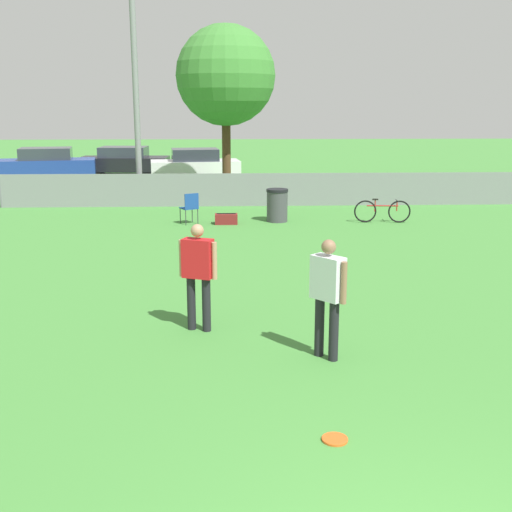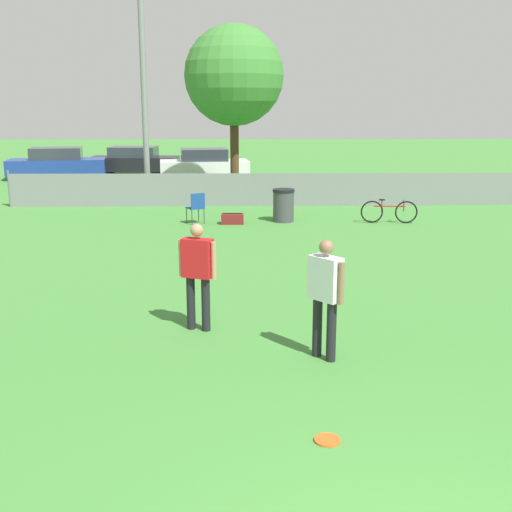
# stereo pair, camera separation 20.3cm
# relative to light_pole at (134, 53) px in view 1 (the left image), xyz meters

# --- Properties ---
(fence_backline) EXTENTS (18.37, 0.07, 1.21)m
(fence_backline) POSITION_rel_light_pole_xyz_m (4.66, -0.73, -4.41)
(fence_backline) COLOR gray
(fence_backline) RESTS_ON ground_plane
(light_pole) EXTENTS (0.90, 0.36, 8.41)m
(light_pole) POSITION_rel_light_pole_xyz_m (0.00, 0.00, 0.00)
(light_pole) COLOR gray
(light_pole) RESTS_ON ground_plane
(tree_near_pole) EXTENTS (3.61, 3.61, 6.16)m
(tree_near_pole) POSITION_rel_light_pole_xyz_m (2.98, 1.91, -0.63)
(tree_near_pole) COLOR #4C331E
(tree_near_pole) RESTS_ON ground_plane
(player_receiver_white) EXTENTS (0.46, 0.48, 1.64)m
(player_receiver_white) POSITION_rel_light_pole_xyz_m (4.36, -14.02, -4.01)
(player_receiver_white) COLOR black
(player_receiver_white) RESTS_ON ground_plane
(player_thrower_red) EXTENTS (0.57, 0.37, 1.64)m
(player_thrower_red) POSITION_rel_light_pole_xyz_m (2.60, -12.85, -4.01)
(player_thrower_red) COLOR black
(player_thrower_red) RESTS_ON ground_plane
(frisbee_disc) EXTENTS (0.27, 0.27, 0.03)m
(frisbee_disc) POSITION_rel_light_pole_xyz_m (4.13, -16.21, -4.95)
(frisbee_disc) COLOR #E5591E
(frisbee_disc) RESTS_ON ground_plane
(folding_chair_sideline) EXTENTS (0.58, 0.58, 0.89)m
(folding_chair_sideline) POSITION_rel_light_pole_xyz_m (1.95, -3.96, -4.45)
(folding_chair_sideline) COLOR #333338
(folding_chair_sideline) RESTS_ON ground_plane
(bicycle_sideline) EXTENTS (1.62, 0.44, 0.69)m
(bicycle_sideline) POSITION_rel_light_pole_xyz_m (7.49, -3.97, -4.63)
(bicycle_sideline) COLOR black
(bicycle_sideline) RESTS_ON ground_plane
(trash_bin) EXTENTS (0.64, 0.64, 0.95)m
(trash_bin) POSITION_rel_light_pole_xyz_m (4.46, -3.67, -4.49)
(trash_bin) COLOR #3F3F44
(trash_bin) RESTS_ON ground_plane
(gear_bag_sideline) EXTENTS (0.64, 0.35, 0.31)m
(gear_bag_sideline) POSITION_rel_light_pole_xyz_m (2.98, -4.01, -4.82)
(gear_bag_sideline) COLOR maroon
(gear_bag_sideline) RESTS_ON ground_plane
(parked_car_blue) EXTENTS (4.57, 2.48, 1.41)m
(parked_car_blue) POSITION_rel_light_pole_xyz_m (-5.26, 7.69, -4.28)
(parked_car_blue) COLOR black
(parked_car_blue) RESTS_ON ground_plane
(parked_car_dark) EXTENTS (4.25, 2.01, 1.36)m
(parked_car_dark) POSITION_rel_light_pole_xyz_m (-1.97, 9.13, -4.29)
(parked_car_dark) COLOR black
(parked_car_dark) RESTS_ON ground_plane
(parked_car_white) EXTENTS (4.12, 2.26, 1.40)m
(parked_car_white) POSITION_rel_light_pole_xyz_m (1.55, 6.94, -4.30)
(parked_car_white) COLOR black
(parked_car_white) RESTS_ON ground_plane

